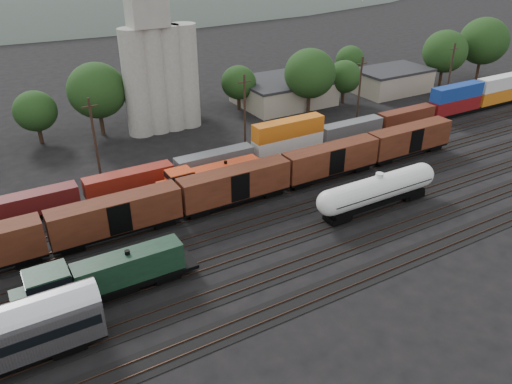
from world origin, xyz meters
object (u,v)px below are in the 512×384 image
tank_car_a (377,191)px  grain_silo (160,67)px  green_locomotive (98,278)px  orange_locomotive (208,178)px

tank_car_a → grain_silo: size_ratio=0.59×
green_locomotive → orange_locomotive: (18.66, 15.00, -0.34)m
orange_locomotive → grain_silo: 27.75m
green_locomotive → orange_locomotive: green_locomotive is taller
tank_car_a → green_locomotive: bearing=180.0°
grain_silo → green_locomotive: bearing=-118.6°
green_locomotive → tank_car_a: (35.18, -0.00, 0.02)m
green_locomotive → grain_silo: (22.39, 41.00, 8.60)m
grain_silo → orange_locomotive: bearing=-98.2°
tank_car_a → grain_silo: 43.80m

